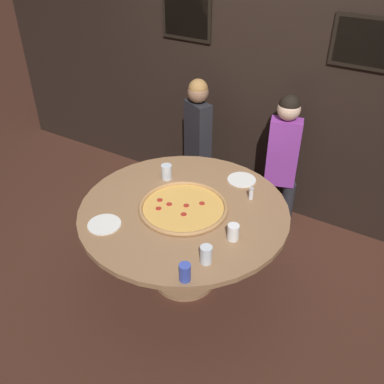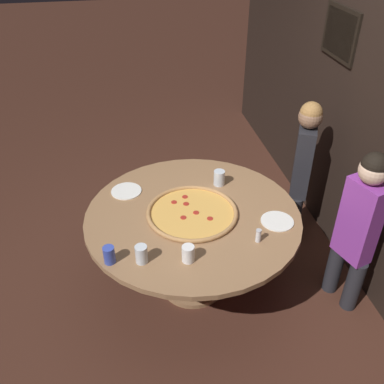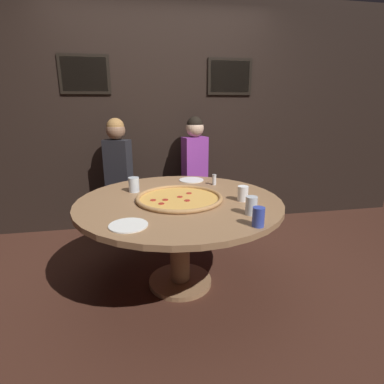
% 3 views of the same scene
% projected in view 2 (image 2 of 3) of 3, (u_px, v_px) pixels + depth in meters
% --- Properties ---
extents(ground_plane, '(24.00, 24.00, 0.00)m').
position_uv_depth(ground_plane, '(193.00, 284.00, 3.54)').
color(ground_plane, '#422319').
extents(dining_table, '(1.58, 1.58, 0.74)m').
position_uv_depth(dining_table, '(193.00, 228.00, 3.20)').
color(dining_table, '#936B47').
rests_on(dining_table, ground_plane).
extents(giant_pizza, '(0.67, 0.67, 0.03)m').
position_uv_depth(giant_pizza, '(192.00, 212.00, 3.12)').
color(giant_pizza, '#E5A84C').
rests_on(giant_pizza, dining_table).
extents(drink_cup_near_right, '(0.09, 0.09, 0.12)m').
position_uv_depth(drink_cup_near_right, '(219.00, 178.00, 3.40)').
color(drink_cup_near_right, silver).
rests_on(drink_cup_near_right, dining_table).
extents(drink_cup_near_left, '(0.08, 0.08, 0.12)m').
position_uv_depth(drink_cup_near_left, '(188.00, 254.00, 2.69)').
color(drink_cup_near_left, white).
rests_on(drink_cup_near_left, dining_table).
extents(drink_cup_by_shaker, '(0.08, 0.08, 0.12)m').
position_uv_depth(drink_cup_by_shaker, '(141.00, 254.00, 2.68)').
color(drink_cup_by_shaker, silver).
rests_on(drink_cup_by_shaker, dining_table).
extents(drink_cup_far_left, '(0.07, 0.07, 0.12)m').
position_uv_depth(drink_cup_far_left, '(109.00, 255.00, 2.68)').
color(drink_cup_far_left, '#384CB7').
rests_on(drink_cup_far_left, dining_table).
extents(white_plate_far_back, '(0.24, 0.24, 0.01)m').
position_uv_depth(white_plate_far_back, '(126.00, 191.00, 3.35)').
color(white_plate_far_back, white).
rests_on(white_plate_far_back, dining_table).
extents(white_plate_beside_cup, '(0.23, 0.23, 0.01)m').
position_uv_depth(white_plate_beside_cup, '(277.00, 221.00, 3.04)').
color(white_plate_beside_cup, white).
rests_on(white_plate_beside_cup, dining_table).
extents(condiment_shaker, '(0.04, 0.04, 0.10)m').
position_uv_depth(condiment_shaker, '(258.00, 236.00, 2.85)').
color(condiment_shaker, silver).
rests_on(condiment_shaker, dining_table).
extents(diner_far_right, '(0.35, 0.22, 1.32)m').
position_uv_depth(diner_far_right, '(358.00, 224.00, 3.01)').
color(diner_far_right, '#232328').
rests_on(diner_far_right, ground_plane).
extents(diner_centre_back, '(0.35, 0.25, 1.31)m').
position_uv_depth(diner_centre_back, '(302.00, 164.00, 3.69)').
color(diner_centre_back, '#232328').
rests_on(diner_centre_back, ground_plane).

